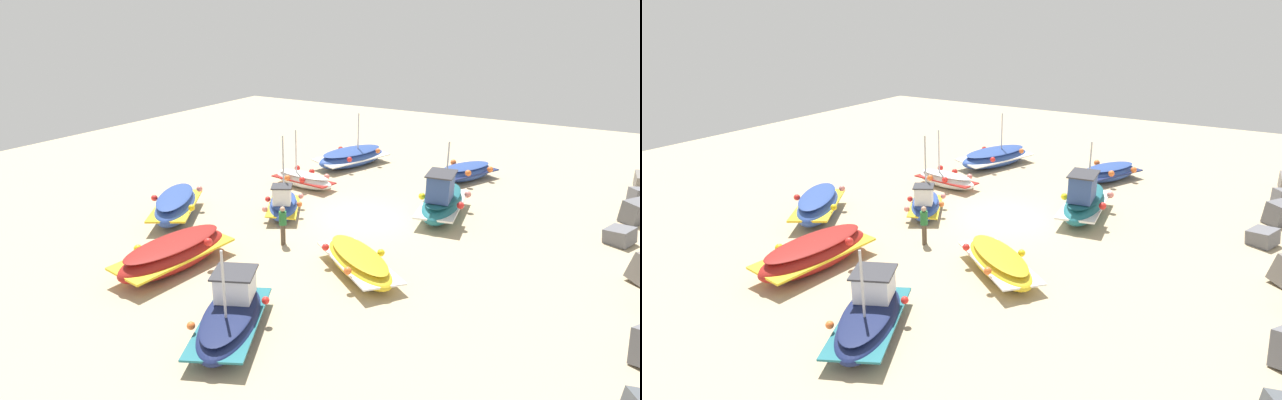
# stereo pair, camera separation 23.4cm
# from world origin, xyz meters

# --- Properties ---
(ground_plane) EXTENTS (54.29, 54.29, 0.00)m
(ground_plane) POSITION_xyz_m (0.00, 0.00, 0.00)
(ground_plane) COLOR tan
(fishing_boat_0) EXTENTS (4.45, 3.27, 3.01)m
(fishing_boat_0) POSITION_xyz_m (10.43, 0.68, 0.58)
(fishing_boat_0) COLOR navy
(fishing_boat_0) RESTS_ON ground_plane
(fishing_boat_1) EXTENTS (3.90, 4.39, 1.00)m
(fishing_boat_1) POSITION_xyz_m (5.08, 2.30, 0.47)
(fishing_boat_1) COLOR gold
(fishing_boat_1) RESTS_ON ground_plane
(fishing_boat_2) EXTENTS (4.94, 2.44, 1.24)m
(fishing_boat_2) POSITION_xyz_m (8.25, -3.88, 0.62)
(fishing_boat_2) COLOR maroon
(fishing_boat_2) RESTS_ON ground_plane
(fishing_boat_3) EXTENTS (4.65, 3.83, 1.23)m
(fishing_boat_3) POSITION_xyz_m (4.50, -7.57, 0.63)
(fishing_boat_3) COLOR #2D4C9E
(fishing_boat_3) RESTS_ON ground_plane
(fishing_boat_4) EXTENTS (5.53, 3.56, 3.33)m
(fishing_boat_4) POSITION_xyz_m (-7.50, -4.46, 0.56)
(fishing_boat_4) COLOR #2D4C9E
(fishing_boat_4) RESTS_ON ground_plane
(fishing_boat_5) EXTENTS (4.30, 3.22, 1.00)m
(fishing_boat_5) POSITION_xyz_m (-8.24, 2.51, 0.48)
(fishing_boat_5) COLOR #2D4C9E
(fishing_boat_5) RESTS_ON ground_plane
(fishing_boat_6) EXTENTS (1.99, 3.86, 3.18)m
(fishing_boat_6) POSITION_xyz_m (-2.36, -4.83, 0.45)
(fishing_boat_6) COLOR white
(fishing_boat_6) RESTS_ON ground_plane
(fishing_boat_7) EXTENTS (4.95, 2.44, 3.54)m
(fishing_boat_7) POSITION_xyz_m (-1.96, 3.15, 0.79)
(fishing_boat_7) COLOR #1E6670
(fishing_boat_7) RESTS_ON ground_plane
(fishing_boat_8) EXTENTS (3.54, 2.81, 3.83)m
(fishing_boat_8) POSITION_xyz_m (1.66, -3.42, 0.54)
(fishing_boat_8) COLOR #2D4C9E
(fishing_boat_8) RESTS_ON ground_plane
(person_walking) EXTENTS (0.32, 0.32, 1.68)m
(person_walking) POSITION_xyz_m (4.38, -1.57, 0.97)
(person_walking) COLOR brown
(person_walking) RESTS_ON ground_plane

